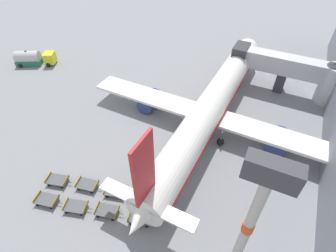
{
  "coord_description": "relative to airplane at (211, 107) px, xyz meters",
  "views": [
    {
      "loc": [
        21.27,
        -30.85,
        27.55
      ],
      "look_at": [
        9.56,
        -6.43,
        2.63
      ],
      "focal_mm": 28.0,
      "sensor_mm": 36.0,
      "label": 1
    }
  ],
  "objects": [
    {
      "name": "baggage_dolly_row_near_col_c",
      "position": [
        -5.36,
        -19.37,
        -2.89
      ],
      "size": [
        3.32,
        2.15,
        0.92
      ],
      "color": "#515459",
      "rests_on": "ground_plane"
    },
    {
      "name": "jet_bridge",
      "position": [
        10.26,
        14.44,
        0.87
      ],
      "size": [
        18.99,
        4.17,
        6.88
      ],
      "color": "silver",
      "rests_on": "ground_plane"
    },
    {
      "name": "ground_plane",
      "position": [
        -13.84,
        0.7,
        -3.37
      ],
      "size": [
        500.0,
        500.0,
        0.0
      ],
      "primitive_type": "plane",
      "color": "gray"
    },
    {
      "name": "fuel_tanker_secondary",
      "position": [
        -38.9,
        2.0,
        -2.06
      ],
      "size": [
        8.09,
        5.83,
        3.13
      ],
      "color": "yellow",
      "rests_on": "ground_plane"
    },
    {
      "name": "baggage_dolly_row_mid_a_col_d",
      "position": [
        -2.18,
        -15.79,
        -2.89
      ],
      "size": [
        3.32,
        2.18,
        0.92
      ],
      "color": "#515459",
      "rests_on": "ground_plane"
    },
    {
      "name": "baggage_dolly_row_near_col_b",
      "position": [
        -8.91,
        -20.48,
        -2.89
      ],
      "size": [
        3.32,
        2.26,
        0.92
      ],
      "color": "#515459",
      "rests_on": "ground_plane"
    },
    {
      "name": "baggage_dolly_row_mid_a_col_c",
      "position": [
        -6.0,
        -16.79,
        -2.89
      ],
      "size": [
        3.32,
        2.24,
        0.92
      ],
      "color": "#515459",
      "rests_on": "ground_plane"
    },
    {
      "name": "airplane",
      "position": [
        0.0,
        0.0,
        0.0
      ],
      "size": [
        38.46,
        44.4,
        13.21
      ],
      "color": "white",
      "rests_on": "ground_plane"
    },
    {
      "name": "baggage_dolly_row_mid_a_col_b",
      "position": [
        -9.63,
        -17.52,
        -2.89
      ],
      "size": [
        3.32,
        2.08,
        0.92
      ],
      "color": "#515459",
      "rests_on": "ground_plane"
    },
    {
      "name": "baggage_dolly_row_near_col_d",
      "position": [
        -1.57,
        -18.48,
        -2.89
      ],
      "size": [
        3.32,
        2.26,
        0.92
      ],
      "color": "#515459",
      "rests_on": "ground_plane"
    },
    {
      "name": "baggage_dolly_row_mid_a_col_a",
      "position": [
        -13.41,
        -18.59,
        -2.89
      ],
      "size": [
        3.32,
        2.22,
        0.92
      ],
      "color": "#515459",
      "rests_on": "ground_plane"
    },
    {
      "name": "baggage_dolly_row_near_col_a",
      "position": [
        -12.56,
        -21.25,
        -2.89
      ],
      "size": [
        3.32,
        2.12,
        0.92
      ],
      "color": "#515459",
      "rests_on": "ground_plane"
    }
  ]
}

